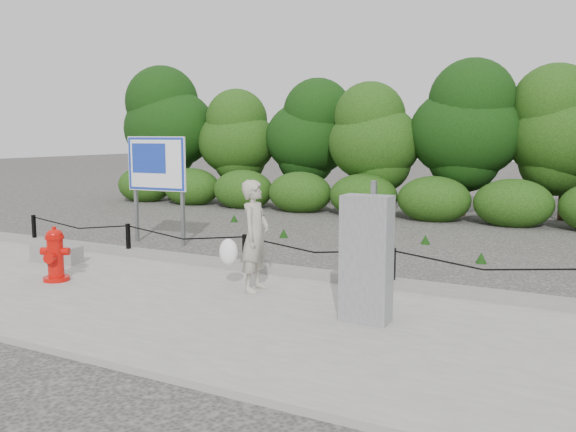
% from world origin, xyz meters
% --- Properties ---
extents(ground, '(90.00, 90.00, 0.00)m').
position_xyz_m(ground, '(0.00, 0.00, 0.00)').
color(ground, '#2D2B28').
rests_on(ground, ground).
extents(sidewalk, '(14.00, 4.00, 0.08)m').
position_xyz_m(sidewalk, '(0.00, -2.00, 0.04)').
color(sidewalk, gray).
rests_on(sidewalk, ground).
extents(curb, '(14.00, 0.22, 0.14)m').
position_xyz_m(curb, '(0.00, 0.05, 0.15)').
color(curb, slate).
rests_on(curb, sidewalk).
extents(chain_barrier, '(10.06, 0.06, 0.60)m').
position_xyz_m(chain_barrier, '(0.00, 0.00, 0.46)').
color(chain_barrier, black).
rests_on(chain_barrier, sidewalk).
extents(treeline, '(20.29, 3.62, 4.80)m').
position_xyz_m(treeline, '(0.31, 8.91, 2.50)').
color(treeline, black).
rests_on(treeline, ground).
extents(fire_hydrant, '(0.52, 0.52, 0.83)m').
position_xyz_m(fire_hydrant, '(-2.16, -1.93, 0.48)').
color(fire_hydrant, '#C20C07').
rests_on(fire_hydrant, sidewalk).
extents(pedestrian, '(0.71, 0.62, 1.57)m').
position_xyz_m(pedestrian, '(0.78, -1.00, 0.85)').
color(pedestrian, '#A39C8C').
rests_on(pedestrian, sidewalk).
extents(concrete_block, '(0.95, 0.41, 0.29)m').
position_xyz_m(concrete_block, '(-3.23, -0.99, 0.23)').
color(concrete_block, slate).
rests_on(concrete_block, sidewalk).
extents(utility_cabinet, '(0.58, 0.42, 1.66)m').
position_xyz_m(utility_cabinet, '(2.70, -1.59, 0.83)').
color(utility_cabinet, gray).
rests_on(utility_cabinet, sidewalk).
extents(advertising_sign, '(1.40, 0.21, 2.23)m').
position_xyz_m(advertising_sign, '(-3.15, 1.60, 1.58)').
color(advertising_sign, slate).
rests_on(advertising_sign, ground).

